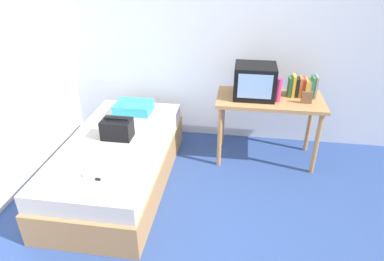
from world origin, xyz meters
TOP-DOWN VIEW (x-y plane):
  - ground_plane at (0.00, 0.00)m, footprint 8.00×8.00m
  - wall_back at (0.00, 2.00)m, footprint 5.20×0.10m
  - bed at (-0.99, 0.76)m, footprint 1.00×2.00m
  - desk at (0.56, 1.47)m, footprint 1.16×0.60m
  - tv at (0.37, 1.48)m, footprint 0.44×0.39m
  - water_bottle at (0.62, 1.39)m, footprint 0.07×0.07m
  - book_row at (0.90, 1.58)m, footprint 0.30×0.17m
  - picture_frame at (0.92, 1.37)m, footprint 0.11×0.02m
  - pillow at (-1.00, 1.44)m, footprint 0.42×0.32m
  - handbag at (-0.98, 0.82)m, footprint 0.30×0.20m
  - magazine at (-1.10, 0.43)m, footprint 0.21×0.29m
  - remote_dark at (-0.90, 0.17)m, footprint 0.04×0.16m
  - remote_silver at (-1.14, 0.99)m, footprint 0.04×0.14m
  - folded_towel at (-0.89, 0.21)m, footprint 0.28×0.22m

SIDE VIEW (x-z plane):
  - ground_plane at x=0.00m, z-range 0.00..0.00m
  - bed at x=-0.99m, z-range 0.00..0.50m
  - magazine at x=-1.10m, z-range 0.51..0.51m
  - remote_dark at x=-0.90m, z-range 0.51..0.53m
  - remote_silver at x=-1.14m, z-range 0.51..0.53m
  - folded_towel at x=-0.89m, z-range 0.51..0.56m
  - pillow at x=-1.00m, z-range 0.51..0.62m
  - handbag at x=-0.98m, z-range 0.49..0.72m
  - desk at x=0.56m, z-range 0.28..1.05m
  - picture_frame at x=0.92m, z-range 0.77..0.90m
  - book_row at x=0.90m, z-range 0.76..1.00m
  - water_bottle at x=0.62m, z-range 0.77..1.02m
  - tv at x=0.37m, z-range 0.77..1.13m
  - wall_back at x=0.00m, z-range 0.00..2.60m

